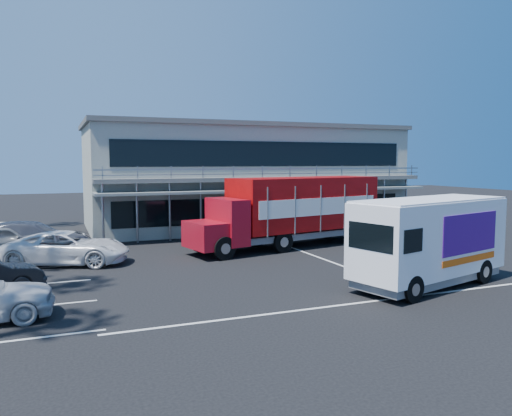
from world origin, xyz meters
name	(u,v)px	position (x,y,z in m)	size (l,w,h in m)	color
ground	(296,267)	(0.00, 0.00, 0.00)	(120.00, 120.00, 0.00)	black
building	(243,176)	(3.00, 14.94, 3.66)	(22.40, 12.00, 7.30)	gray
red_truck	(293,209)	(2.23, 4.84, 2.11)	(11.67, 4.90, 3.83)	maroon
white_van	(429,240)	(3.11, -5.00, 1.76)	(7.17, 4.02, 3.32)	white
parked_car_c	(68,248)	(-9.50, 4.40, 0.76)	(2.53, 5.48, 1.52)	white
parked_car_d	(31,238)	(-11.16, 7.60, 0.85)	(2.38, 5.86, 1.70)	#343845
parked_car_e	(1,241)	(-12.50, 7.20, 0.83)	(1.96, 4.88, 1.66)	gray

